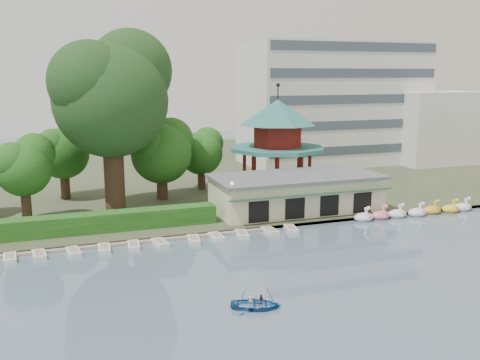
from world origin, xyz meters
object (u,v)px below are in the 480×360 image
dock (96,245)px  pavilion (277,136)px  big_tree (112,91)px  rowboat_with_passengers (256,301)px  boathouse (296,192)px

dock → pavilion: (24.00, 14.80, 7.36)m
dock → pavilion: bearing=31.7°
big_tree → rowboat_with_passengers: 31.32m
boathouse → big_tree: size_ratio=0.94×
rowboat_with_passengers → big_tree: bearing=101.5°
pavilion → rowboat_with_passengers: 35.85m
dock → pavilion: size_ratio=2.52×
pavilion → rowboat_with_passengers: pavilion is taller
pavilion → rowboat_with_passengers: size_ratio=2.42×
big_tree → rowboat_with_passengers: (5.70, -27.93, -12.98)m
dock → rowboat_with_passengers: size_ratio=6.08×
dock → big_tree: 17.58m
rowboat_with_passengers → boathouse: bearing=58.8°
boathouse → big_tree: (-18.83, 6.22, 11.09)m
pavilion → big_tree: bearing=-169.7°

